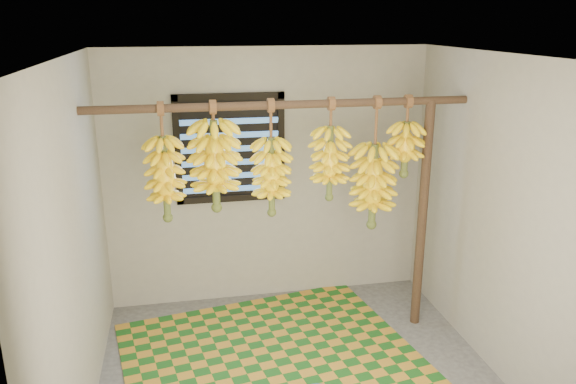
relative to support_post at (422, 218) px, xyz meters
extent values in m
cube|color=silver|center=(-1.20, -0.70, 1.40)|extent=(3.00, 3.00, 0.01)
cube|color=gray|center=(-1.20, 0.80, 0.20)|extent=(3.00, 0.01, 2.40)
cube|color=gray|center=(-2.71, -0.70, 0.20)|extent=(0.01, 3.00, 2.40)
cube|color=gray|center=(0.30, -0.70, 0.20)|extent=(0.01, 3.00, 2.40)
cube|color=black|center=(-1.55, 0.78, 0.50)|extent=(1.00, 0.04, 1.00)
cylinder|color=#48321F|center=(-1.20, 0.00, 1.00)|extent=(3.00, 0.06, 0.06)
cylinder|color=#48321F|center=(0.00, 0.00, 0.00)|extent=(0.08, 0.08, 2.00)
cube|color=#195418|center=(-1.38, -0.25, -0.99)|extent=(2.57, 2.20, 0.01)
cylinder|color=brown|center=(-2.12, 0.00, 0.90)|extent=(0.02, 0.02, 0.27)
cylinder|color=#4C5923|center=(-2.12, 0.00, 0.48)|extent=(0.06, 0.06, 0.62)
cylinder|color=brown|center=(-1.74, 0.00, 0.95)|extent=(0.02, 0.02, 0.16)
cylinder|color=#4C5923|center=(-1.74, 0.00, 0.57)|extent=(0.06, 0.06, 0.67)
cylinder|color=brown|center=(-1.30, 0.00, 0.88)|extent=(0.02, 0.02, 0.31)
cylinder|color=#4C5923|center=(-1.30, 0.00, 0.46)|extent=(0.05, 0.05, 0.59)
cylinder|color=brown|center=(-0.83, 0.00, 0.91)|extent=(0.02, 0.02, 0.24)
cylinder|color=#4C5923|center=(-0.83, 0.00, 0.54)|extent=(0.05, 0.05, 0.57)
cylinder|color=brown|center=(-0.45, 0.00, 0.83)|extent=(0.02, 0.02, 0.40)
cylinder|color=#4C5923|center=(-0.45, 0.00, 0.33)|extent=(0.06, 0.06, 0.67)
cylinder|color=brown|center=(-0.19, 0.00, 0.92)|extent=(0.02, 0.02, 0.23)
cylinder|color=#4C5923|center=(-0.19, 0.00, 0.63)|extent=(0.06, 0.06, 0.41)
camera|label=1|loc=(-2.01, -4.20, 1.63)|focal=35.00mm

